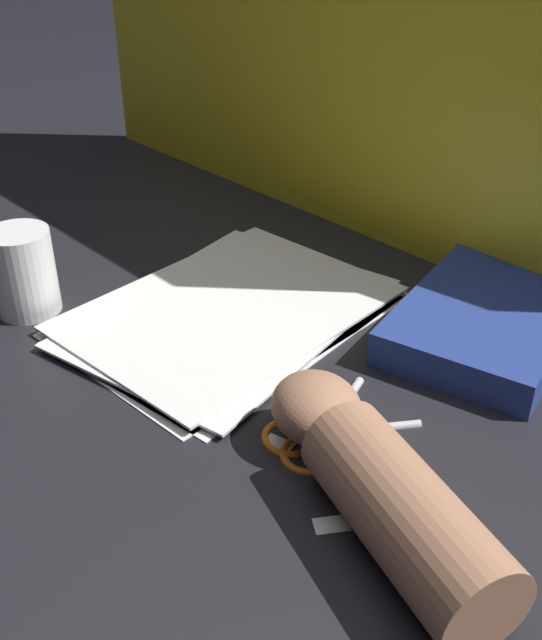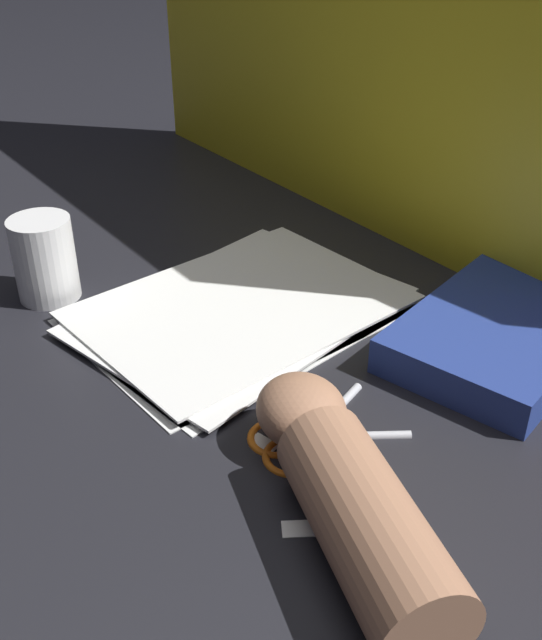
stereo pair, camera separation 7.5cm
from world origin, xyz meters
TOP-DOWN VIEW (x-y plane):
  - ground_plane at (0.00, 0.00)m, footprint 6.00×6.00m
  - backdrop_panel_left at (-0.19, 0.39)m, footprint 0.86×0.14m
  - paper_stack at (-0.04, 0.08)m, footprint 0.29×0.38m
  - book_closed at (0.21, 0.23)m, footprint 0.19×0.27m
  - scissors at (0.16, -0.03)m, footprint 0.13×0.15m
  - hand_forearm at (0.26, -0.08)m, footprint 0.29×0.20m
  - paper_scrap_near at (0.23, -0.11)m, footprint 0.03×0.03m
  - paper_scrap_mid at (0.14, -0.06)m, footprint 0.03×0.02m
  - mug at (-0.23, -0.06)m, footprint 0.07×0.07m

SIDE VIEW (x-z plane):
  - ground_plane at x=0.00m, z-range 0.00..0.00m
  - paper_scrap_near at x=0.23m, z-range 0.00..0.00m
  - paper_scrap_mid at x=0.14m, z-range 0.00..0.00m
  - scissors at x=0.16m, z-range 0.00..0.01m
  - paper_stack at x=-0.04m, z-range 0.00..0.01m
  - book_closed at x=0.21m, z-range 0.00..0.04m
  - hand_forearm at x=0.26m, z-range 0.00..0.08m
  - mug at x=-0.23m, z-range 0.00..0.10m
  - backdrop_panel_left at x=-0.19m, z-range 0.00..0.54m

